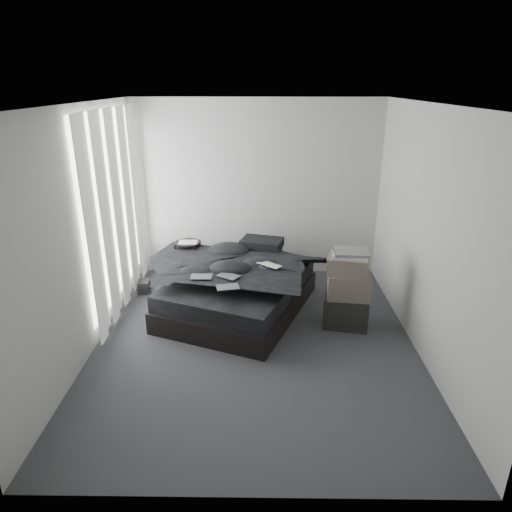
{
  "coord_description": "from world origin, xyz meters",
  "views": [
    {
      "loc": [
        0.07,
        -4.54,
        2.8
      ],
      "look_at": [
        0.0,
        0.8,
        0.75
      ],
      "focal_mm": 32.0,
      "sensor_mm": 36.0,
      "label": 1
    }
  ],
  "objects_px": {
    "laptop": "(267,261)",
    "side_stand": "(189,265)",
    "box_lower": "(346,310)",
    "bed": "(239,300)"
  },
  "relations": [
    {
      "from": "bed",
      "to": "box_lower",
      "type": "bearing_deg",
      "value": 6.1
    },
    {
      "from": "laptop",
      "to": "bed",
      "type": "bearing_deg",
      "value": -154.5
    },
    {
      "from": "bed",
      "to": "side_stand",
      "type": "height_order",
      "value": "side_stand"
    },
    {
      "from": "laptop",
      "to": "box_lower",
      "type": "relative_size",
      "value": 0.6
    },
    {
      "from": "side_stand",
      "to": "laptop",
      "type": "bearing_deg",
      "value": -36.23
    },
    {
      "from": "side_stand",
      "to": "box_lower",
      "type": "bearing_deg",
      "value": -27.73
    },
    {
      "from": "bed",
      "to": "laptop",
      "type": "height_order",
      "value": "laptop"
    },
    {
      "from": "laptop",
      "to": "side_stand",
      "type": "xyz_separation_m",
      "value": [
        -1.11,
        0.81,
        -0.39
      ]
    },
    {
      "from": "laptop",
      "to": "side_stand",
      "type": "distance_m",
      "value": 1.43
    },
    {
      "from": "bed",
      "to": "laptop",
      "type": "bearing_deg",
      "value": 7.5
    }
  ]
}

